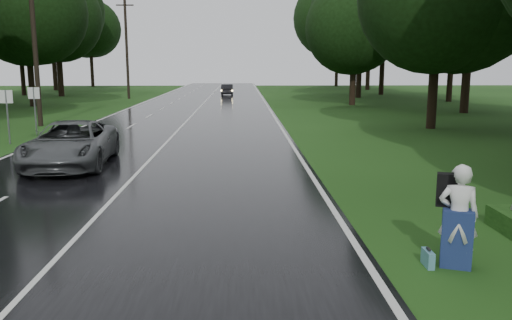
{
  "coord_description": "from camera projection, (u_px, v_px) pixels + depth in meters",
  "views": [
    {
      "loc": [
        3.49,
        -10.83,
        3.64
      ],
      "look_at": [
        3.89,
        2.9,
        1.1
      ],
      "focal_mm": 36.39,
      "sensor_mm": 36.0,
      "label": 1
    }
  ],
  "objects": [
    {
      "name": "tree_right_d",
      "position": [
        430.0,
        128.0,
        29.85
      ],
      "size": [
        7.9,
        7.9,
        12.34
      ],
      "primitive_type": null,
      "color": "black",
      "rests_on": "ground"
    },
    {
      "name": "tree_right_f",
      "position": [
        358.0,
        98.0,
        57.19
      ],
      "size": [
        9.95,
        9.95,
        15.54
      ],
      "primitive_type": null,
      "color": "black",
      "rests_on": "ground"
    },
    {
      "name": "road_sign_b",
      "position": [
        37.0,
        135.0,
        27.12
      ],
      "size": [
        0.59,
        0.1,
        2.47
      ],
      "primitive_type": null,
      "color": "white",
      "rests_on": "ground"
    },
    {
      "name": "road",
      "position": [
        182.0,
        126.0,
        30.86
      ],
      "size": [
        12.0,
        140.0,
        0.04
      ],
      "primitive_type": "cube",
      "color": "black",
      "rests_on": "ground"
    },
    {
      "name": "hitchhiker",
      "position": [
        457.0,
        220.0,
        9.34
      ],
      "size": [
        0.81,
        0.78,
        1.91
      ],
      "color": "silver",
      "rests_on": "ground"
    },
    {
      "name": "ground",
      "position": [
        80.0,
        235.0,
        11.2
      ],
      "size": [
        160.0,
        160.0,
        0.0
      ],
      "primitive_type": "plane",
      "color": "#204815",
      "rests_on": "ground"
    },
    {
      "name": "lane_center",
      "position": [
        182.0,
        126.0,
        30.85
      ],
      "size": [
        0.12,
        140.0,
        0.01
      ],
      "primitive_type": "cube",
      "color": "silver",
      "rests_on": "road"
    },
    {
      "name": "grey_car",
      "position": [
        71.0,
        144.0,
        18.59
      ],
      "size": [
        3.04,
        5.89,
        1.59
      ],
      "primitive_type": "imported",
      "rotation": [
        0.0,
        0.0,
        0.07
      ],
      "color": "#4F5254",
      "rests_on": "road"
    },
    {
      "name": "suitcase",
      "position": [
        428.0,
        258.0,
        9.47
      ],
      "size": [
        0.13,
        0.43,
        0.3
      ],
      "primitive_type": "cube",
      "rotation": [
        0.0,
        0.0,
        6.28
      ],
      "color": "teal",
      "rests_on": "ground"
    },
    {
      "name": "road_sign_a",
      "position": [
        10.0,
        144.0,
        23.96
      ],
      "size": [
        0.6,
        0.1,
        2.49
      ],
      "primitive_type": null,
      "color": "white",
      "rests_on": "ground"
    },
    {
      "name": "tree_left_e",
      "position": [
        33.0,
        106.0,
        45.56
      ],
      "size": [
        8.84,
        8.84,
        13.82
      ],
      "primitive_type": null,
      "color": "black",
      "rests_on": "ground"
    },
    {
      "name": "utility_pole_far",
      "position": [
        129.0,
        99.0,
        55.48
      ],
      "size": [
        1.8,
        0.28,
        10.74
      ],
      "primitive_type": null,
      "color": "black",
      "rests_on": "ground"
    },
    {
      "name": "far_car",
      "position": [
        227.0,
        90.0,
        61.34
      ],
      "size": [
        1.34,
        3.85,
        1.27
      ],
      "primitive_type": "imported",
      "rotation": [
        0.0,
        0.0,
        3.14
      ],
      "color": "black",
      "rests_on": "road"
    },
    {
      "name": "tree_right_e",
      "position": [
        352.0,
        105.0,
        46.98
      ],
      "size": [
        7.15,
        7.15,
        11.17
      ],
      "primitive_type": null,
      "color": "black",
      "rests_on": "ground"
    },
    {
      "name": "utility_pole_mid",
      "position": [
        41.0,
        126.0,
        31.03
      ],
      "size": [
        1.8,
        0.28,
        10.45
      ],
      "primitive_type": null,
      "color": "black",
      "rests_on": "ground"
    },
    {
      "name": "tree_left_f",
      "position": [
        62.0,
        96.0,
        59.64
      ],
      "size": [
        9.66,
        9.66,
        15.1
      ],
      "primitive_type": null,
      "color": "black",
      "rests_on": "ground"
    }
  ]
}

